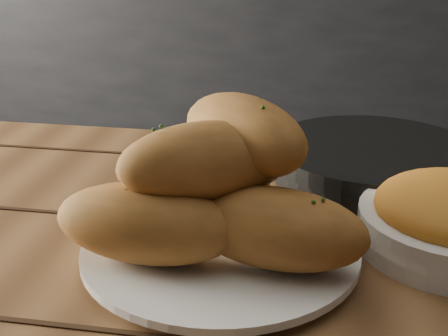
% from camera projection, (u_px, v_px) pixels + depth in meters
% --- Properties ---
extents(counter, '(2.80, 0.60, 0.90)m').
position_uv_depth(counter, '(261.00, 71.00, 2.72)').
color(counter, black).
rests_on(counter, ground).
extents(plate, '(0.27, 0.27, 0.02)m').
position_uv_depth(plate, '(220.00, 253.00, 0.60)').
color(plate, white).
rests_on(plate, table).
extents(bread_rolls, '(0.29, 0.23, 0.14)m').
position_uv_depth(bread_rolls, '(219.00, 187.00, 0.58)').
color(bread_rolls, '#AF6A30').
rests_on(bread_rolls, plate).
extents(skillet, '(0.39, 0.26, 0.05)m').
position_uv_depth(skillet, '(375.00, 161.00, 0.80)').
color(skillet, black).
rests_on(skillet, table).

